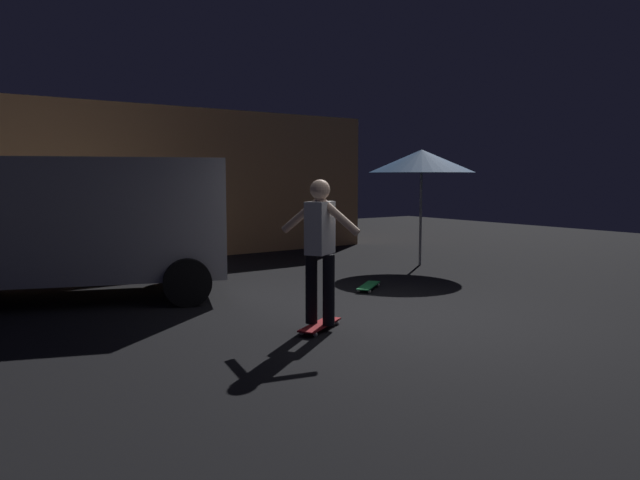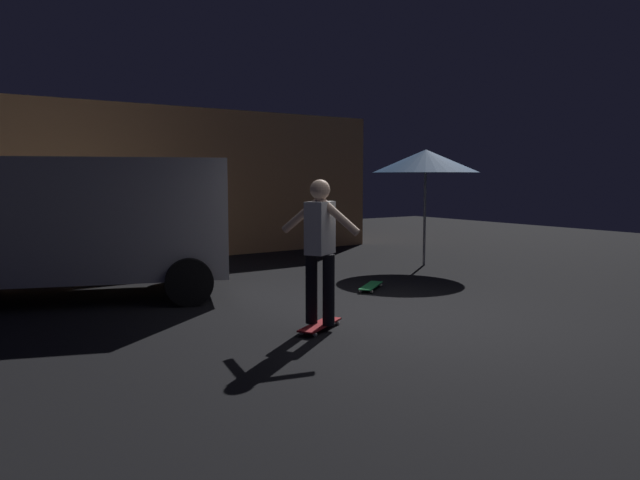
{
  "view_description": "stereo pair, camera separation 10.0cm",
  "coord_description": "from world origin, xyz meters",
  "px_view_note": "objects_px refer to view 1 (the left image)",
  "views": [
    {
      "loc": [
        -5.01,
        -5.47,
        1.77
      ],
      "look_at": [
        -1.03,
        0.04,
        1.05
      ],
      "focal_mm": 33.56,
      "sensor_mm": 36.0,
      "label": 1
    },
    {
      "loc": [
        -4.93,
        -5.52,
        1.77
      ],
      "look_at": [
        -1.03,
        0.04,
        1.05
      ],
      "focal_mm": 33.56,
      "sensor_mm": 36.0,
      "label": 2
    }
  ],
  "objects_px": {
    "skater": "(320,241)",
    "parked_van": "(58,219)",
    "skateboard_spare": "(369,286)",
    "skateboard_ridden": "(320,325)",
    "patio_umbrella": "(422,161)"
  },
  "relations": [
    {
      "from": "patio_umbrella",
      "to": "skateboard_ridden",
      "type": "xyz_separation_m",
      "value": [
        -4.62,
        -2.96,
        -2.02
      ]
    },
    {
      "from": "skater",
      "to": "patio_umbrella",
      "type": "bearing_deg",
      "value": 32.66
    },
    {
      "from": "skater",
      "to": "parked_van",
      "type": "bearing_deg",
      "value": 118.91
    },
    {
      "from": "skateboard_ridden",
      "to": "skater",
      "type": "distance_m",
      "value": 0.98
    },
    {
      "from": "skateboard_ridden",
      "to": "skateboard_spare",
      "type": "xyz_separation_m",
      "value": [
        2.09,
        1.58,
        0.0
      ]
    },
    {
      "from": "parked_van",
      "to": "skateboard_ridden",
      "type": "relative_size",
      "value": 6.38
    },
    {
      "from": "patio_umbrella",
      "to": "skateboard_spare",
      "type": "bearing_deg",
      "value": -151.4
    },
    {
      "from": "patio_umbrella",
      "to": "skater",
      "type": "bearing_deg",
      "value": -147.34
    },
    {
      "from": "skateboard_ridden",
      "to": "skater",
      "type": "bearing_deg",
      "value": 180.0
    },
    {
      "from": "parked_van",
      "to": "skater",
      "type": "height_order",
      "value": "parked_van"
    },
    {
      "from": "skateboard_spare",
      "to": "skateboard_ridden",
      "type": "bearing_deg",
      "value": -142.88
    },
    {
      "from": "patio_umbrella",
      "to": "skateboard_spare",
      "type": "height_order",
      "value": "patio_umbrella"
    },
    {
      "from": "skateboard_spare",
      "to": "skater",
      "type": "height_order",
      "value": "skater"
    },
    {
      "from": "parked_van",
      "to": "skateboard_ridden",
      "type": "distance_m",
      "value": 4.32
    },
    {
      "from": "parked_van",
      "to": "skateboard_ridden",
      "type": "height_order",
      "value": "parked_van"
    }
  ]
}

